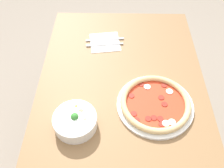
% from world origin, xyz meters
% --- Properties ---
extents(ground_plane, '(8.00, 8.00, 0.00)m').
position_xyz_m(ground_plane, '(0.00, 0.00, 0.00)').
color(ground_plane, gray).
extents(dining_table, '(1.34, 0.79, 0.77)m').
position_xyz_m(dining_table, '(0.00, 0.00, 0.66)').
color(dining_table, olive).
rests_on(dining_table, ground_plane).
extents(pizza, '(0.33, 0.33, 0.04)m').
position_xyz_m(pizza, '(-0.02, -0.14, 0.79)').
color(pizza, white).
rests_on(pizza, dining_table).
extents(bowl, '(0.18, 0.18, 0.08)m').
position_xyz_m(bowl, '(-0.12, 0.19, 0.80)').
color(bowl, white).
rests_on(bowl, dining_table).
extents(napkin, '(0.18, 0.18, 0.00)m').
position_xyz_m(napkin, '(0.40, 0.09, 0.77)').
color(napkin, white).
rests_on(napkin, dining_table).
extents(fork, '(0.03, 0.20, 0.00)m').
position_xyz_m(fork, '(0.37, 0.09, 0.77)').
color(fork, silver).
rests_on(fork, napkin).
extents(knife, '(0.03, 0.21, 0.01)m').
position_xyz_m(knife, '(0.42, 0.08, 0.77)').
color(knife, silver).
rests_on(knife, napkin).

